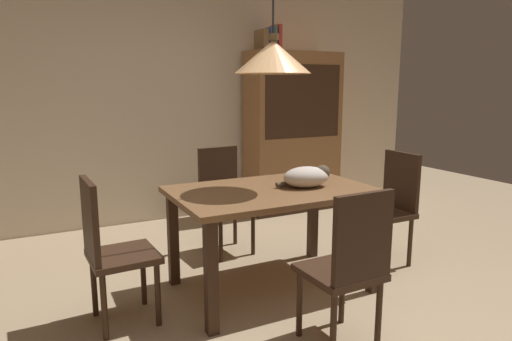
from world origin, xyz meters
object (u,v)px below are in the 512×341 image
at_px(pendant_lamp, 273,56).
at_px(dining_table, 272,202).
at_px(chair_near_front, 349,263).
at_px(chair_far_back, 224,195).
at_px(hutch_bookcase, 293,136).
at_px(book_blue_wide, 267,39).
at_px(book_red_tall, 276,38).
at_px(cat_sleeping, 307,177).
at_px(chair_right_side, 391,203).
at_px(book_brown_thick, 261,40).
at_px(book_green_slim, 272,39).
at_px(chair_left_side, 110,246).

bearing_deg(pendant_lamp, dining_table, -72.65).
height_order(chair_near_front, pendant_lamp, pendant_lamp).
xyz_separation_m(chair_far_back, hutch_bookcase, (1.27, 0.92, 0.38)).
relative_size(chair_near_front, pendant_lamp, 0.72).
bearing_deg(chair_near_front, hutch_bookcase, 64.76).
relative_size(book_blue_wide, book_red_tall, 0.86).
xyz_separation_m(dining_table, book_red_tall, (1.03, 1.80, 1.34)).
relative_size(cat_sleeping, hutch_bookcase, 0.21).
distance_m(dining_table, chair_right_side, 1.14).
bearing_deg(book_red_tall, book_brown_thick, 180.00).
xyz_separation_m(chair_near_front, pendant_lamp, (-0.00, 0.88, 1.15)).
xyz_separation_m(chair_far_back, book_green_slim, (0.99, 0.92, 1.47)).
distance_m(chair_left_side, book_red_tall, 3.18).
relative_size(hutch_bookcase, book_red_tall, 6.61).
xyz_separation_m(dining_table, chair_right_side, (1.13, -0.00, -0.14)).
bearing_deg(dining_table, chair_right_side, -0.03).
height_order(dining_table, book_red_tall, book_red_tall).
bearing_deg(book_red_tall, chair_left_side, -140.09).
distance_m(chair_far_back, chair_right_side, 1.44).
bearing_deg(pendant_lamp, book_blue_wide, 62.89).
distance_m(chair_near_front, book_green_slim, 3.21).
height_order(cat_sleeping, book_red_tall, book_red_tall).
height_order(chair_left_side, pendant_lamp, pendant_lamp).
height_order(book_green_slim, book_red_tall, book_red_tall).
xyz_separation_m(pendant_lamp, book_green_slim, (0.98, 1.80, 0.32)).
bearing_deg(dining_table, chair_near_front, -89.84).
distance_m(hutch_bookcase, book_blue_wide, 1.13).
height_order(hutch_bookcase, book_red_tall, book_red_tall).
bearing_deg(dining_table, book_green_slim, 61.47).
height_order(chair_near_front, hutch_bookcase, hutch_bookcase).
distance_m(chair_far_back, cat_sleeping, 1.03).
distance_m(chair_far_back, pendant_lamp, 1.45).
xyz_separation_m(chair_left_side, chair_right_side, (2.26, 0.00, 0.00)).
relative_size(chair_far_back, book_red_tall, 3.32).
bearing_deg(hutch_bookcase, dining_table, -125.11).
bearing_deg(book_brown_thick, hutch_bookcase, -0.21).
distance_m(pendant_lamp, hutch_bookcase, 2.33).
bearing_deg(chair_right_side, book_green_slim, 94.78).
xyz_separation_m(chair_right_side, book_blue_wide, (-0.21, 1.80, 1.46)).
bearing_deg(chair_left_side, dining_table, 0.20).
xyz_separation_m(cat_sleeping, book_blue_wide, (0.67, 1.87, 1.14)).
bearing_deg(chair_near_front, cat_sleeping, 72.79).
bearing_deg(chair_near_front, chair_right_side, 37.94).
height_order(chair_left_side, book_red_tall, book_red_tall).
relative_size(pendant_lamp, book_red_tall, 4.64).
bearing_deg(chair_far_back, book_blue_wide, 44.77).
bearing_deg(book_red_tall, chair_right_side, -86.78).
bearing_deg(chair_right_side, hutch_bookcase, 85.69).
distance_m(hutch_bookcase, book_green_slim, 1.13).
distance_m(chair_right_side, pendant_lamp, 1.61).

